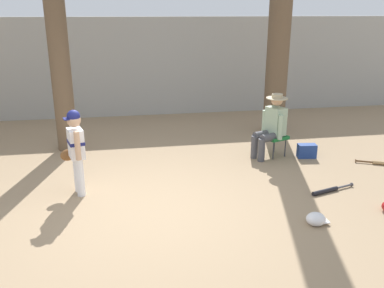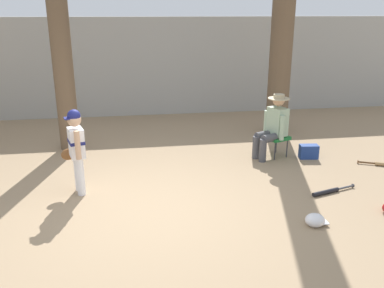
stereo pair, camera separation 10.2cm
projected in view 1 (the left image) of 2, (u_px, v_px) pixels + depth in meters
ground_plane at (148, 212)px, 5.63m from camera, size 60.00×60.00×0.00m
concrete_back_wall at (131, 67)px, 10.52m from camera, size 18.00×0.36×2.51m
tree_near_player at (58, 39)px, 7.50m from camera, size 0.63×0.63×4.96m
tree_behind_spectator at (280, 23)px, 8.62m from camera, size 0.65×0.65×5.44m
young_ballplayer at (75, 147)px, 5.97m from camera, size 0.43×0.57×1.31m
folding_stool at (274, 138)px, 7.68m from camera, size 0.52×0.52×0.41m
seated_spectator at (271, 124)px, 7.54m from camera, size 0.67×0.54×1.20m
handbag_beside_stool at (307, 151)px, 7.66m from camera, size 0.36×0.22×0.26m
bat_wood_tan at (382, 163)px, 7.32m from camera, size 0.68×0.38×0.07m
bat_black_composite at (328, 190)px, 6.21m from camera, size 0.79×0.29×0.07m
batting_helmet_white at (316, 219)px, 5.27m from camera, size 0.30×0.23×0.17m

